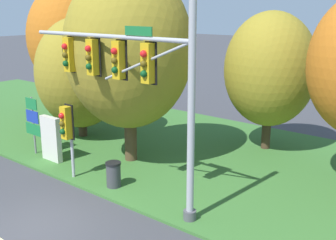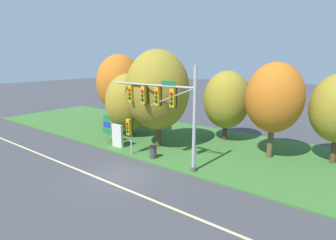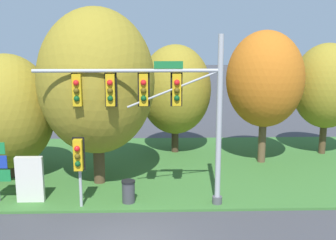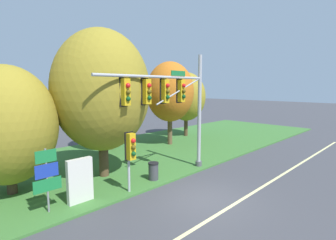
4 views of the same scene
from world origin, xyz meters
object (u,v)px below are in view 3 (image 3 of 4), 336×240
tree_behind_signpost (96,82)px  traffic_signal_mast (157,101)px  pedestrian_signal_near_kerb (79,159)px  trash_bin (128,191)px  tree_right_far (327,86)px  info_kiosk (30,179)px  tree_mid_verge (175,90)px  tree_left_of_mast (8,112)px  tree_tall_centre (265,79)px

tree_behind_signpost → traffic_signal_mast: bearing=-44.9°
pedestrian_signal_near_kerb → tree_behind_signpost: 3.97m
pedestrian_signal_near_kerb → trash_bin: size_ratio=3.07×
tree_right_far → trash_bin: 13.16m
info_kiosk → tree_mid_verge: bearing=49.2°
pedestrian_signal_near_kerb → tree_left_of_mast: size_ratio=0.49×
tree_right_far → info_kiosk: size_ratio=3.30×
tree_tall_centre → trash_bin: (-6.79, -5.34, -3.96)m
tree_behind_signpost → tree_mid_verge: tree_behind_signpost is taller
pedestrian_signal_near_kerb → tree_behind_signpost: size_ratio=0.36×
traffic_signal_mast → pedestrian_signal_near_kerb: bearing=-174.6°
traffic_signal_mast → pedestrian_signal_near_kerb: 3.75m
pedestrian_signal_near_kerb → tree_mid_verge: 9.11m
tree_behind_signpost → tree_right_far: size_ratio=1.26×
trash_bin → tree_mid_verge: bearing=73.3°
pedestrian_signal_near_kerb → info_kiosk: bearing=161.0°
tree_tall_centre → tree_left_of_mast: bearing=-170.9°
tree_left_of_mast → tree_behind_signpost: bearing=-12.1°
pedestrian_signal_near_kerb → tree_left_of_mast: 5.61m
tree_right_far → info_kiosk: 16.39m
tree_left_of_mast → tree_behind_signpost: 4.64m
tree_mid_verge → pedestrian_signal_near_kerb: bearing=-117.2°
tree_mid_verge → trash_bin: tree_mid_verge is taller
tree_left_of_mast → tree_behind_signpost: tree_behind_signpost is taller
tree_mid_verge → tree_right_far: 8.47m
traffic_signal_mast → tree_mid_verge: 7.78m
pedestrian_signal_near_kerb → tree_mid_verge: (4.10, 7.97, 1.60)m
tree_tall_centre → trash_bin: bearing=-141.8°
pedestrian_signal_near_kerb → trash_bin: (1.86, 0.52, -1.57)m
tree_tall_centre → trash_bin: 9.50m
traffic_signal_mast → trash_bin: traffic_signal_mast is taller
pedestrian_signal_near_kerb → tree_right_far: bearing=30.5°
tree_behind_signpost → tree_right_far: bearing=20.2°
tree_right_far → tree_tall_centre: bearing=-158.4°
info_kiosk → tree_tall_centre: bearing=25.4°
tree_tall_centre → pedestrian_signal_near_kerb: bearing=-145.9°
info_kiosk → tree_left_of_mast: bearing=119.7°
tree_tall_centre → tree_right_far: size_ratio=1.11×
tree_right_far → tree_behind_signpost: bearing=-159.8°
pedestrian_signal_near_kerb → tree_left_of_mast: (-3.92, 3.85, 1.14)m
tree_right_far → info_kiosk: (-14.69, -6.66, -2.94)m
tree_left_of_mast → trash_bin: bearing=-30.0°
info_kiosk → traffic_signal_mast: bearing=-5.0°
tree_behind_signpost → trash_bin: (1.49, -2.42, -4.21)m
trash_bin → tree_left_of_mast: bearing=150.0°
pedestrian_signal_near_kerb → tree_behind_signpost: (0.37, 2.93, 2.64)m
tree_behind_signpost → tree_tall_centre: 8.78m
tree_left_of_mast → trash_bin: size_ratio=6.32×
pedestrian_signal_near_kerb → tree_behind_signpost: tree_behind_signpost is taller
traffic_signal_mast → info_kiosk: size_ratio=3.85×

